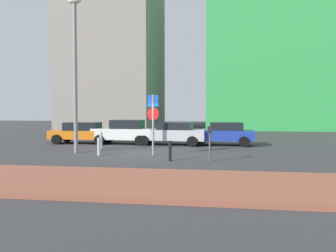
# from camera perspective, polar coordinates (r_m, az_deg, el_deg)

# --- Properties ---
(ground_plane) EXTENTS (120.00, 120.00, 0.00)m
(ground_plane) POSITION_cam_1_polar(r_m,az_deg,el_deg) (16.42, -4.73, -4.89)
(ground_plane) COLOR #38383A
(sidewalk_brick) EXTENTS (40.00, 3.88, 0.14)m
(sidewalk_brick) POSITION_cam_1_polar(r_m,az_deg,el_deg) (10.07, -13.56, -9.18)
(sidewalk_brick) COLOR #93513D
(sidewalk_brick) RESTS_ON ground
(parked_car_orange) EXTENTS (4.26, 2.13, 1.41)m
(parked_car_orange) POSITION_cam_1_polar(r_m,az_deg,el_deg) (22.75, -14.50, -1.05)
(parked_car_orange) COLOR orange
(parked_car_orange) RESTS_ON ground
(parked_car_white) EXTENTS (4.00, 2.09, 1.58)m
(parked_car_white) POSITION_cam_1_polar(r_m,az_deg,el_deg) (21.77, -7.49, -0.97)
(parked_car_white) COLOR white
(parked_car_white) RESTS_ON ground
(parked_car_silver) EXTENTS (4.54, 2.25, 1.45)m
(parked_car_silver) POSITION_cam_1_polar(r_m,az_deg,el_deg) (21.05, 0.62, -1.20)
(parked_car_silver) COLOR #B7BABF
(parked_car_silver) RESTS_ON ground
(parked_car_blue) EXTENTS (4.00, 2.00, 1.45)m
(parked_car_blue) POSITION_cam_1_polar(r_m,az_deg,el_deg) (21.00, 9.46, -1.25)
(parked_car_blue) COLOR #1E389E
(parked_car_blue) RESTS_ON ground
(parking_sign_post) EXTENTS (0.60, 0.14, 2.93)m
(parking_sign_post) POSITION_cam_1_polar(r_m,az_deg,el_deg) (15.94, -2.59, 1.54)
(parking_sign_post) COLOR gray
(parking_sign_post) RESTS_ON ground
(parking_meter) EXTENTS (0.18, 0.14, 1.49)m
(parking_meter) POSITION_cam_1_polar(r_m,az_deg,el_deg) (14.07, 7.22, -2.19)
(parking_meter) COLOR #4C4C51
(parking_meter) RESTS_ON ground
(street_lamp) EXTENTS (0.70, 0.36, 7.85)m
(street_lamp) POSITION_cam_1_polar(r_m,az_deg,el_deg) (17.71, -15.74, 10.35)
(street_lamp) COLOR gray
(street_lamp) RESTS_ON ground
(traffic_bollard_near) EXTENTS (0.16, 0.16, 0.96)m
(traffic_bollard_near) POSITION_cam_1_polar(r_m,az_deg,el_deg) (18.94, -11.49, -2.51)
(traffic_bollard_near) COLOR #B7B7BC
(traffic_bollard_near) RESTS_ON ground
(traffic_bollard_mid) EXTENTS (0.16, 0.16, 0.85)m
(traffic_bollard_mid) POSITION_cam_1_polar(r_m,az_deg,el_deg) (16.26, -11.83, -3.49)
(traffic_bollard_mid) COLOR #B7B7BC
(traffic_bollard_mid) RESTS_ON ground
(traffic_bollard_far) EXTENTS (0.13, 0.13, 0.86)m
(traffic_bollard_far) POSITION_cam_1_polar(r_m,az_deg,el_deg) (14.17, 0.35, -4.29)
(traffic_bollard_far) COLOR black
(traffic_bollard_far) RESTS_ON ground
(building_colorful_midrise) EXTENTS (18.88, 13.50, 25.28)m
(building_colorful_midrise) POSITION_cam_1_polar(r_m,az_deg,el_deg) (45.84, 19.21, 15.57)
(building_colorful_midrise) COLOR green
(building_colorful_midrise) RESTS_ON ground
(building_under_construction) EXTENTS (11.52, 13.61, 23.69)m
(building_under_construction) POSITION_cam_1_polar(r_m,az_deg,el_deg) (46.77, -9.13, 14.41)
(building_under_construction) COLOR gray
(building_under_construction) RESTS_ON ground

